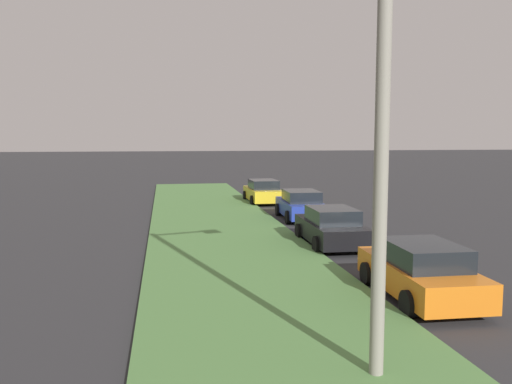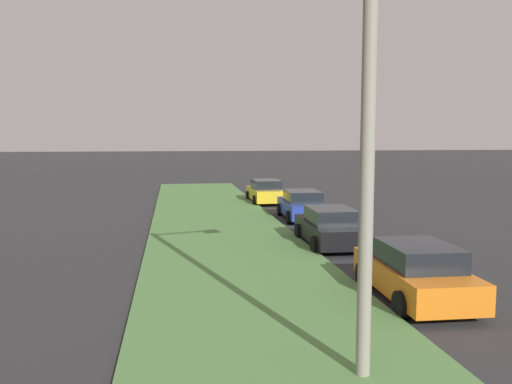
{
  "view_description": "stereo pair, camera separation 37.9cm",
  "coord_description": "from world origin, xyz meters",
  "px_view_note": "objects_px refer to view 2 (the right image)",
  "views": [
    {
      "loc": [
        -5.09,
        9.5,
        4.12
      ],
      "look_at": [
        17.01,
        5.61,
        1.76
      ],
      "focal_mm": 36.74,
      "sensor_mm": 36.0,
      "label": 1
    },
    {
      "loc": [
        -5.15,
        9.12,
        4.12
      ],
      "look_at": [
        17.01,
        5.61,
        1.76
      ],
      "focal_mm": 36.74,
      "sensor_mm": 36.0,
      "label": 2
    }
  ],
  "objects_px": {
    "parked_car_orange": "(415,272)",
    "parked_car_blue": "(302,205)",
    "parked_car_yellow": "(266,192)",
    "streetlight": "(386,121)",
    "parked_car_black": "(330,227)"
  },
  "relations": [
    {
      "from": "parked_car_yellow",
      "to": "streetlight",
      "type": "bearing_deg",
      "value": 174.11
    },
    {
      "from": "parked_car_orange",
      "to": "parked_car_black",
      "type": "relative_size",
      "value": 1.0
    },
    {
      "from": "parked_car_orange",
      "to": "parked_car_yellow",
      "type": "bearing_deg",
      "value": 2.77
    },
    {
      "from": "parked_car_black",
      "to": "parked_car_yellow",
      "type": "distance_m",
      "value": 13.15
    },
    {
      "from": "parked_car_orange",
      "to": "parked_car_blue",
      "type": "height_order",
      "value": "same"
    },
    {
      "from": "parked_car_black",
      "to": "streetlight",
      "type": "xyz_separation_m",
      "value": [
        -10.69,
        2.37,
        3.67
      ]
    },
    {
      "from": "parked_car_black",
      "to": "parked_car_yellow",
      "type": "xyz_separation_m",
      "value": [
        13.15,
        0.14,
        0.0
      ]
    },
    {
      "from": "parked_car_orange",
      "to": "parked_car_blue",
      "type": "relative_size",
      "value": 1.0
    },
    {
      "from": "parked_car_yellow",
      "to": "streetlight",
      "type": "distance_m",
      "value": 24.22
    },
    {
      "from": "parked_car_blue",
      "to": "parked_car_yellow",
      "type": "relative_size",
      "value": 1.01
    },
    {
      "from": "parked_car_black",
      "to": "parked_car_blue",
      "type": "distance_m",
      "value": 6.45
    },
    {
      "from": "parked_car_black",
      "to": "streetlight",
      "type": "bearing_deg",
      "value": 168.73
    },
    {
      "from": "parked_car_blue",
      "to": "parked_car_yellow",
      "type": "xyz_separation_m",
      "value": [
        6.72,
        0.65,
        0.0
      ]
    },
    {
      "from": "parked_car_orange",
      "to": "streetlight",
      "type": "distance_m",
      "value": 5.99
    },
    {
      "from": "parked_car_blue",
      "to": "streetlight",
      "type": "height_order",
      "value": "streetlight"
    }
  ]
}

